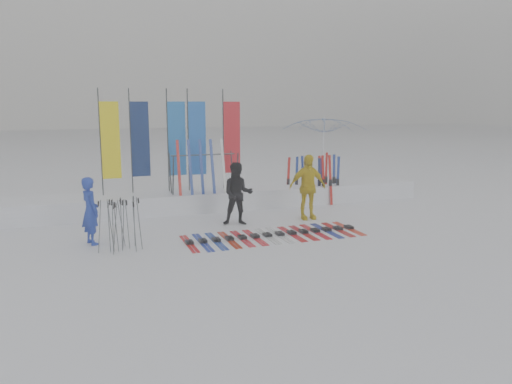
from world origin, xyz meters
name	(u,v)px	position (x,y,z in m)	size (l,w,h in m)	color
ground	(271,244)	(0.00, 0.00, 0.00)	(120.00, 120.00, 0.00)	white
snow_bank	(219,198)	(0.00, 4.60, 0.30)	(14.00, 1.60, 0.60)	white
person_blue	(90,211)	(-4.04, 1.51, 0.81)	(0.59, 0.39, 1.63)	#1C35A7
person_black	(238,194)	(-0.13, 2.16, 0.87)	(0.85, 0.66, 1.74)	black
person_yellow	(307,187)	(1.99, 2.16, 0.95)	(1.11, 0.46, 1.90)	yellow
tent_canopy	(324,154)	(4.44, 5.88, 1.48)	(3.22, 3.28, 2.95)	white
ski_row	(273,235)	(0.34, 0.69, 0.03)	(4.55, 1.67, 0.07)	red
pole_cluster	(121,225)	(-3.42, 0.70, 0.60)	(0.99, 0.63, 1.25)	#595B60
feather_flags	(171,139)	(-1.45, 4.81, 2.24)	(4.39, 0.23, 3.20)	#383A3F
ski_rack	(204,168)	(-0.59, 4.20, 1.38)	(2.04, 0.80, 1.23)	#383A3F
upright_skis	(320,179)	(3.51, 4.34, 0.79)	(1.76, 1.06, 1.69)	silver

